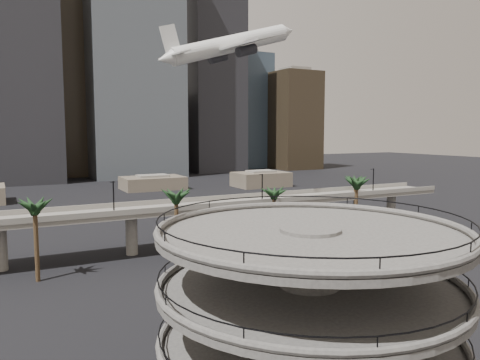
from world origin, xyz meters
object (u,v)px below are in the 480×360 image
parking_ramp (309,315)px  car_b (345,296)px  car_a (323,312)px  overpass (186,211)px  car_c (438,301)px  airborne_jet (231,45)px

parking_ramp → car_b: bearing=44.8°
car_b → car_a: bearing=138.5°
parking_ramp → car_a: bearing=49.6°
overpass → car_c: (18.11, -44.98, -6.54)m
car_a → car_b: (6.30, 3.48, -0.04)m
car_b → overpass: bearing=32.6°
car_a → car_b: bearing=-42.9°
airborne_jet → car_c: 72.57m
overpass → car_b: 39.02m
parking_ramp → overpass: bearing=77.6°
overpass → car_a: size_ratio=30.23×
airborne_jet → parking_ramp: bearing=-118.2°
overpass → car_a: 41.53m
car_a → parking_ramp: bearing=157.7°
car_a → car_c: size_ratio=0.78×
overpass → car_b: size_ratio=30.87×
overpass → car_c: overpass is taller
overpass → airborne_jet: size_ratio=3.39×
airborne_jet → car_b: bearing=-105.0°
parking_ramp → car_c: parking_ramp is taller
parking_ramp → car_b: parking_ramp is taller
parking_ramp → car_b: 31.91m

